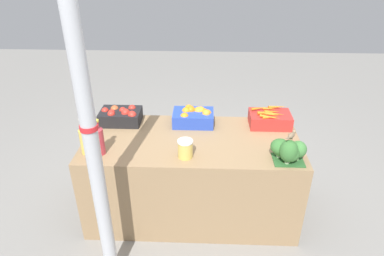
{
  "coord_description": "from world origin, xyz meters",
  "views": [
    {
      "loc": [
        0.1,
        -2.38,
        2.16
      ],
      "look_at": [
        0.0,
        0.0,
        0.84
      ],
      "focal_mm": 32.0,
      "sensor_mm": 36.0,
      "label": 1
    }
  ],
  "objects_px": {
    "support_pole": "(92,144)",
    "broccoli_pile": "(287,150)",
    "juice_bottle_golden": "(84,139)",
    "carrot_crate": "(270,119)",
    "pickle_jar": "(185,149)",
    "orange_crate": "(194,116)",
    "juice_bottle_ruby": "(99,140)",
    "sparrow_bird": "(292,135)",
    "apple_crate": "(121,115)"
  },
  "relations": [
    {
      "from": "sparrow_bird",
      "to": "juice_bottle_golden",
      "type": "bearing_deg",
      "value": 125.15
    },
    {
      "from": "orange_crate",
      "to": "juice_bottle_golden",
      "type": "bearing_deg",
      "value": -147.45
    },
    {
      "from": "apple_crate",
      "to": "pickle_jar",
      "type": "height_order",
      "value": "apple_crate"
    },
    {
      "from": "orange_crate",
      "to": "juice_bottle_ruby",
      "type": "relative_size",
      "value": 1.23
    },
    {
      "from": "apple_crate",
      "to": "carrot_crate",
      "type": "distance_m",
      "value": 1.3
    },
    {
      "from": "support_pole",
      "to": "apple_crate",
      "type": "distance_m",
      "value": 1.04
    },
    {
      "from": "broccoli_pile",
      "to": "juice_bottle_golden",
      "type": "relative_size",
      "value": 0.86
    },
    {
      "from": "apple_crate",
      "to": "juice_bottle_golden",
      "type": "relative_size",
      "value": 1.18
    },
    {
      "from": "pickle_jar",
      "to": "sparrow_bird",
      "type": "height_order",
      "value": "sparrow_bird"
    },
    {
      "from": "juice_bottle_ruby",
      "to": "apple_crate",
      "type": "bearing_deg",
      "value": 84.74
    },
    {
      "from": "orange_crate",
      "to": "pickle_jar",
      "type": "xyz_separation_m",
      "value": [
        -0.05,
        -0.53,
        0.0
      ]
    },
    {
      "from": "broccoli_pile",
      "to": "juice_bottle_golden",
      "type": "height_order",
      "value": "juice_bottle_golden"
    },
    {
      "from": "carrot_crate",
      "to": "juice_bottle_ruby",
      "type": "relative_size",
      "value": 1.23
    },
    {
      "from": "carrot_crate",
      "to": "pickle_jar",
      "type": "bearing_deg",
      "value": -143.29
    },
    {
      "from": "support_pole",
      "to": "broccoli_pile",
      "type": "relative_size",
      "value": 8.85
    },
    {
      "from": "broccoli_pile",
      "to": "pickle_jar",
      "type": "xyz_separation_m",
      "value": [
        -0.74,
        0.02,
        -0.02
      ]
    },
    {
      "from": "broccoli_pile",
      "to": "juice_bottle_ruby",
      "type": "relative_size",
      "value": 0.9
    },
    {
      "from": "orange_crate",
      "to": "juice_bottle_ruby",
      "type": "xyz_separation_m",
      "value": [
        -0.69,
        -0.51,
        0.05
      ]
    },
    {
      "from": "broccoli_pile",
      "to": "juice_bottle_ruby",
      "type": "xyz_separation_m",
      "value": [
        -1.38,
        0.04,
        0.03
      ]
    },
    {
      "from": "support_pole",
      "to": "juice_bottle_golden",
      "type": "xyz_separation_m",
      "value": [
        -0.24,
        0.48,
        -0.26
      ]
    },
    {
      "from": "pickle_jar",
      "to": "broccoli_pile",
      "type": "bearing_deg",
      "value": -1.84
    },
    {
      "from": "orange_crate",
      "to": "pickle_jar",
      "type": "relative_size",
      "value": 2.5
    },
    {
      "from": "juice_bottle_golden",
      "to": "pickle_jar",
      "type": "relative_size",
      "value": 2.11
    },
    {
      "from": "orange_crate",
      "to": "juice_bottle_ruby",
      "type": "distance_m",
      "value": 0.86
    },
    {
      "from": "support_pole",
      "to": "orange_crate",
      "type": "xyz_separation_m",
      "value": [
        0.56,
        0.99,
        -0.31
      ]
    },
    {
      "from": "carrot_crate",
      "to": "juice_bottle_ruby",
      "type": "bearing_deg",
      "value": -159.52
    },
    {
      "from": "carrot_crate",
      "to": "pickle_jar",
      "type": "height_order",
      "value": "carrot_crate"
    },
    {
      "from": "support_pole",
      "to": "pickle_jar",
      "type": "xyz_separation_m",
      "value": [
        0.51,
        0.46,
        -0.31
      ]
    },
    {
      "from": "juice_bottle_golden",
      "to": "orange_crate",
      "type": "bearing_deg",
      "value": 32.55
    },
    {
      "from": "juice_bottle_golden",
      "to": "broccoli_pile",
      "type": "bearing_deg",
      "value": -1.71
    },
    {
      "from": "orange_crate",
      "to": "broccoli_pile",
      "type": "bearing_deg",
      "value": -38.72
    },
    {
      "from": "orange_crate",
      "to": "juice_bottle_golden",
      "type": "distance_m",
      "value": 0.95
    },
    {
      "from": "apple_crate",
      "to": "pickle_jar",
      "type": "xyz_separation_m",
      "value": [
        0.6,
        -0.52,
        0.0
      ]
    },
    {
      "from": "apple_crate",
      "to": "sparrow_bird",
      "type": "xyz_separation_m",
      "value": [
        1.34,
        -0.55,
        0.15
      ]
    },
    {
      "from": "carrot_crate",
      "to": "juice_bottle_golden",
      "type": "bearing_deg",
      "value": -160.91
    },
    {
      "from": "juice_bottle_ruby",
      "to": "pickle_jar",
      "type": "relative_size",
      "value": 2.04
    },
    {
      "from": "juice_bottle_golden",
      "to": "juice_bottle_ruby",
      "type": "relative_size",
      "value": 1.04
    },
    {
      "from": "orange_crate",
      "to": "broccoli_pile",
      "type": "xyz_separation_m",
      "value": [
        0.69,
        -0.55,
        0.02
      ]
    },
    {
      "from": "apple_crate",
      "to": "broccoli_pile",
      "type": "xyz_separation_m",
      "value": [
        1.33,
        -0.54,
        0.02
      ]
    },
    {
      "from": "juice_bottle_golden",
      "to": "apple_crate",
      "type": "bearing_deg",
      "value": 73.04
    },
    {
      "from": "support_pole",
      "to": "pickle_jar",
      "type": "height_order",
      "value": "support_pole"
    },
    {
      "from": "juice_bottle_ruby",
      "to": "juice_bottle_golden",
      "type": "bearing_deg",
      "value": -180.0
    },
    {
      "from": "orange_crate",
      "to": "broccoli_pile",
      "type": "relative_size",
      "value": 1.37
    },
    {
      "from": "juice_bottle_ruby",
      "to": "carrot_crate",
      "type": "bearing_deg",
      "value": 20.48
    },
    {
      "from": "apple_crate",
      "to": "juice_bottle_ruby",
      "type": "xyz_separation_m",
      "value": [
        -0.05,
        -0.5,
        0.05
      ]
    },
    {
      "from": "support_pole",
      "to": "juice_bottle_golden",
      "type": "relative_size",
      "value": 7.62
    },
    {
      "from": "broccoli_pile",
      "to": "sparrow_bird",
      "type": "xyz_separation_m",
      "value": [
        0.01,
        -0.01,
        0.13
      ]
    },
    {
      "from": "support_pole",
      "to": "juice_bottle_ruby",
      "type": "bearing_deg",
      "value": 105.14
    },
    {
      "from": "sparrow_bird",
      "to": "broccoli_pile",
      "type": "bearing_deg",
      "value": 88.24
    },
    {
      "from": "orange_crate",
      "to": "sparrow_bird",
      "type": "height_order",
      "value": "sparrow_bird"
    }
  ]
}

